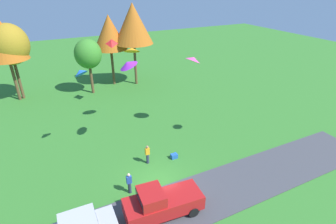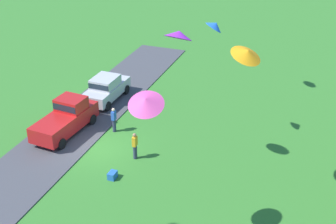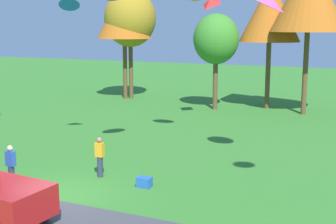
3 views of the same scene
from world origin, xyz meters
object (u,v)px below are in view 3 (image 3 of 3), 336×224
at_px(tree_center_back, 216,39).
at_px(person_beside_suv, 100,157).
at_px(tree_far_left, 124,11).
at_px(person_watching_sky, 11,166).
at_px(kite_diamond_near_flag, 210,2).
at_px(tree_right_of_center, 130,19).
at_px(kite_delta_high_right, 270,2).
at_px(tree_lone_near, 270,11).
at_px(cooler_box, 144,182).
at_px(kite_delta_over_trees, 69,2).

bearing_deg(tree_center_back, person_beside_suv, -87.17).
distance_m(tree_far_left, tree_center_back, 9.32).
relative_size(person_watching_sky, kite_diamond_near_flag, 1.68).
relative_size(person_watching_sky, person_beside_suv, 1.00).
xyz_separation_m(tree_right_of_center, kite_delta_high_right, (15.42, -16.07, 0.39)).
bearing_deg(tree_lone_near, person_beside_suv, -97.74).
bearing_deg(kite_diamond_near_flag, tree_far_left, 143.04).
distance_m(tree_far_left, tree_lone_near, 12.35).
xyz_separation_m(cooler_box, kite_diamond_near_flag, (-1.51, 11.70, 7.49)).
distance_m(kite_delta_over_trees, kite_diamond_near_flag, 9.09).
bearing_deg(tree_lone_near, kite_delta_over_trees, -112.01).
distance_m(person_beside_suv, tree_lone_near, 20.62).
xyz_separation_m(person_watching_sky, tree_right_of_center, (-6.87, 22.09, 5.96)).
bearing_deg(person_watching_sky, tree_lone_near, 77.02).
xyz_separation_m(person_watching_sky, tree_center_back, (1.57, 19.93, 4.38)).
height_order(tree_center_back, kite_diamond_near_flag, kite_diamond_near_flag).
height_order(person_beside_suv, kite_diamond_near_flag, kite_diamond_near_flag).
bearing_deg(tree_far_left, kite_diamond_near_flag, -36.96).
bearing_deg(kite_delta_high_right, kite_delta_over_trees, 179.77).
relative_size(person_beside_suv, kite_delta_over_trees, 1.65).
relative_size(person_beside_suv, kite_delta_high_right, 1.17).
height_order(kite_delta_over_trees, kite_delta_high_right, kite_delta_over_trees).
relative_size(tree_far_left, kite_delta_over_trees, 9.48).
relative_size(person_beside_suv, kite_diamond_near_flag, 1.68).
height_order(tree_lone_near, kite_delta_over_trees, tree_lone_near).
height_order(tree_center_back, cooler_box, tree_center_back).
height_order(tree_far_left, kite_delta_high_right, tree_far_left).
height_order(tree_lone_near, cooler_box, tree_lone_near).
distance_m(person_beside_suv, kite_diamond_near_flag, 13.25).
bearing_deg(person_beside_suv, kite_diamond_near_flag, 86.13).
bearing_deg(tree_lone_near, kite_diamond_near_flag, -103.05).
relative_size(tree_right_of_center, cooler_box, 16.59).
bearing_deg(cooler_box, tree_center_back, 100.04).
height_order(tree_center_back, kite_delta_high_right, kite_delta_high_right).
distance_m(cooler_box, kite_diamond_near_flag, 13.98).
relative_size(cooler_box, kite_delta_over_trees, 0.54).
bearing_deg(tree_right_of_center, kite_diamond_near_flag, -39.08).
bearing_deg(kite_delta_high_right, person_watching_sky, -144.86).
height_order(person_beside_suv, tree_right_of_center, tree_right_of_center).
xyz_separation_m(tree_far_left, tree_lone_near, (12.35, 0.19, -0.16)).
height_order(tree_right_of_center, cooler_box, tree_right_of_center).
bearing_deg(cooler_box, kite_diamond_near_flag, 97.36).
bearing_deg(kite_delta_high_right, tree_lone_near, 102.31).
distance_m(tree_far_left, tree_right_of_center, 0.82).
height_order(tree_center_back, tree_lone_near, tree_lone_near).
distance_m(person_beside_suv, cooler_box, 2.41).
xyz_separation_m(tree_right_of_center, tree_center_back, (8.45, -2.17, -1.58)).
xyz_separation_m(person_watching_sky, cooler_box, (4.71, 2.21, -0.68)).
bearing_deg(kite_delta_over_trees, person_watching_sky, -77.24).
relative_size(person_watching_sky, kite_delta_high_right, 1.17).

